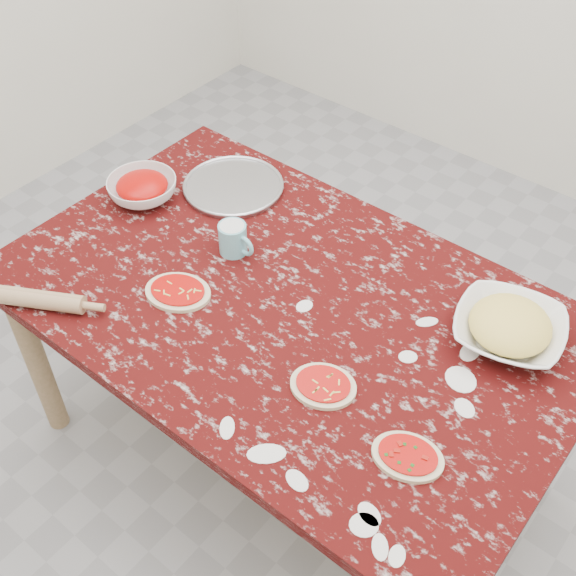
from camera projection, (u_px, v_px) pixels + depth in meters
The scene contains 10 objects.
ground at pixel (288, 451), 2.50m from camera, with size 4.00×4.00×0.00m, color gray.
worktable at pixel (288, 321), 2.03m from camera, with size 1.60×1.00×0.75m.
pizza_tray at pixel (233, 187), 2.33m from camera, with size 0.32×0.32×0.01m, color #B2B2B7.
sauce_bowl at pixel (143, 189), 2.28m from camera, with size 0.22×0.22×0.07m, color white.
cheese_bowl at pixel (509, 330), 1.85m from camera, with size 0.28×0.28×0.07m, color white.
flour_mug at pixel (234, 239), 2.08m from camera, with size 0.12×0.08×0.10m.
pizza_left at pixel (178, 292), 1.99m from camera, with size 0.23×0.20×0.02m.
pizza_mid at pixel (323, 386), 1.76m from camera, with size 0.20×0.18×0.02m.
pizza_right at pixel (408, 456), 1.61m from camera, with size 0.19×0.17×0.02m.
rolling_pin at pixel (38, 299), 1.94m from camera, with size 0.05×0.05×0.26m, color tan.
Camera 1 is at (0.87, -1.07, 2.16)m, focal length 44.82 mm.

